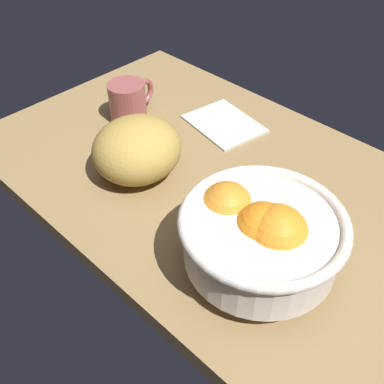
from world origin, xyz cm
name	(u,v)px	position (x,y,z in cm)	size (l,w,h in cm)	color
ground_plane	(206,176)	(0.00, 0.00, -1.50)	(82.57, 53.90, 3.00)	olive
fruit_bowl	(260,234)	(19.89, -11.03, 6.68)	(22.56, 22.56, 12.00)	silver
bread_loaf	(137,149)	(-7.90, -8.95, 5.21)	(15.55, 14.72, 10.42)	#AE8C3F
napkin_folded	(224,123)	(-7.26, 12.95, 0.45)	(14.49, 11.27, 0.90)	silver
mug	(129,101)	(-22.36, 1.29, 4.02)	(7.36, 11.42, 8.04)	#944C48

